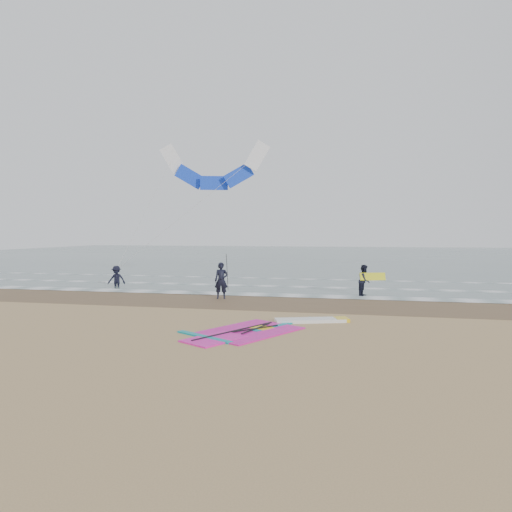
% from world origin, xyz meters
% --- Properties ---
extents(ground, '(120.00, 120.00, 0.00)m').
position_xyz_m(ground, '(0.00, 0.00, 0.00)').
color(ground, tan).
rests_on(ground, ground).
extents(sea_water, '(120.00, 80.00, 0.02)m').
position_xyz_m(sea_water, '(0.00, 48.00, 0.01)').
color(sea_water, '#47605E').
rests_on(sea_water, ground).
extents(wet_sand_band, '(120.00, 5.00, 0.01)m').
position_xyz_m(wet_sand_band, '(0.00, 6.00, 0.00)').
color(wet_sand_band, brown).
rests_on(wet_sand_band, ground).
extents(foam_waterline, '(120.00, 9.15, 0.02)m').
position_xyz_m(foam_waterline, '(0.00, 10.44, 0.03)').
color(foam_waterline, white).
rests_on(foam_waterline, ground).
extents(windsurf_rig, '(5.49, 5.20, 0.13)m').
position_xyz_m(windsurf_rig, '(0.16, 0.14, 0.04)').
color(windsurf_rig, white).
rests_on(windsurf_rig, ground).
extents(person_standing, '(0.72, 0.55, 1.79)m').
position_xyz_m(person_standing, '(-3.33, 6.54, 0.89)').
color(person_standing, black).
rests_on(person_standing, ground).
extents(person_walking, '(0.83, 0.93, 1.60)m').
position_xyz_m(person_walking, '(3.55, 8.99, 0.80)').
color(person_walking, black).
rests_on(person_walking, ground).
extents(person_wading, '(1.14, 0.78, 1.62)m').
position_xyz_m(person_wading, '(-10.76, 9.84, 0.81)').
color(person_wading, black).
rests_on(person_wading, ground).
extents(held_pole, '(0.17, 0.86, 1.82)m').
position_xyz_m(held_pole, '(-3.03, 6.54, 1.31)').
color(held_pole, black).
rests_on(held_pole, ground).
extents(carried_kiteboard, '(1.30, 0.51, 0.39)m').
position_xyz_m(carried_kiteboard, '(3.95, 8.89, 1.01)').
color(carried_kiteboard, yellow).
rests_on(carried_kiteboard, ground).
extents(surf_kite, '(8.82, 2.73, 7.74)m').
position_xyz_m(surf_kite, '(-5.45, 12.21, 7.05)').
color(surf_kite, white).
rests_on(surf_kite, ground).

